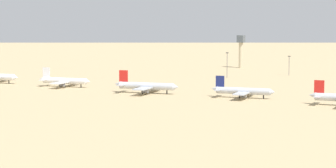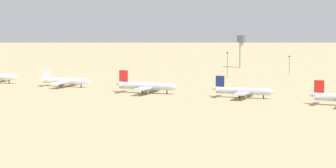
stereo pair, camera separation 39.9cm
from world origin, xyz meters
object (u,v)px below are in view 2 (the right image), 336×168
parked_jet_navy_5 (242,91)px  light_pole_west (227,63)px  parked_jet_white_3 (64,81)px  light_pole_mid (289,64)px  control_tower (241,48)px  parked_jet_red_4 (146,86)px

parked_jet_navy_5 → light_pole_west: light_pole_west is taller
parked_jet_white_3 → light_pole_mid: light_pole_mid is taller
parked_jet_white_3 → light_pole_west: size_ratio=1.98×
parked_jet_navy_5 → control_tower: (-73.63, 178.09, 11.74)m
parked_jet_white_3 → parked_jet_red_4: size_ratio=0.92×
parked_jet_navy_5 → control_tower: bearing=104.5°
parked_jet_red_4 → light_pole_west: bearing=79.4°
parked_jet_white_3 → parked_jet_navy_5: size_ratio=1.01×
parked_jet_red_4 → light_pole_west: size_ratio=2.16×
control_tower → light_pole_west: bearing=-73.8°
parked_jet_red_4 → light_pole_west: light_pole_west is taller
parked_jet_white_3 → light_pole_west: 113.11m
light_pole_west → light_pole_mid: size_ratio=1.25×
light_pole_mid → parked_jet_navy_5: bearing=-81.5°
parked_jet_navy_5 → light_pole_mid: 134.26m
parked_jet_white_3 → control_tower: bearing=70.8°
light_pole_west → parked_jet_navy_5: bearing=-62.6°
parked_jet_red_4 → light_pole_mid: bearing=67.7°
light_pole_mid → parked_jet_red_4: bearing=-103.4°
parked_jet_navy_5 → control_tower: control_tower is taller
control_tower → light_pole_west: size_ratio=1.52×
light_pole_mid → control_tower: bearing=139.9°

